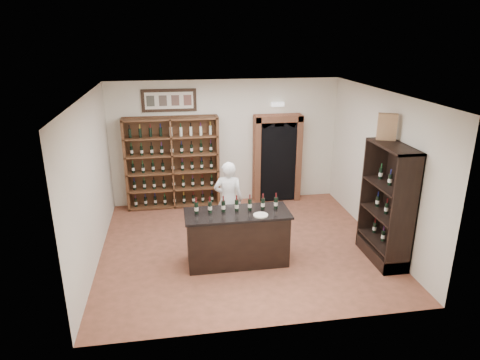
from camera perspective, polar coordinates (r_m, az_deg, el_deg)
name	(u,v)px	position (r m, az deg, el deg)	size (l,w,h in m)	color
floor	(243,246)	(8.63, 0.35, -8.76)	(5.50, 5.50, 0.00)	#95503B
ceiling	(243,94)	(7.69, 0.40, 11.38)	(5.50, 5.50, 0.00)	white
wall_back	(226,142)	(10.41, -1.93, 5.04)	(5.50, 0.04, 3.00)	beige
wall_left	(91,183)	(8.07, -19.26, -0.32)	(0.04, 5.00, 3.00)	beige
wall_right	(380,168)	(8.90, 18.13, 1.59)	(0.04, 5.00, 3.00)	beige
wine_shelf	(172,163)	(10.28, -8.99, 2.31)	(2.20, 0.38, 2.20)	brown
framed_picture	(169,100)	(10.09, -9.44, 10.43)	(1.25, 0.04, 0.52)	black
arched_doorway	(277,156)	(10.57, 4.96, 3.17)	(1.17, 0.35, 2.17)	black
emergency_light	(278,104)	(10.38, 5.04, 10.01)	(0.30, 0.10, 0.10)	white
tasting_counter	(237,238)	(7.85, -0.36, -7.72)	(1.88, 0.78, 1.00)	black
counter_bottle_0	(196,208)	(7.58, -5.84, -3.72)	(0.07, 0.07, 0.30)	black
counter_bottle_1	(210,207)	(7.60, -4.03, -3.61)	(0.07, 0.07, 0.30)	black
counter_bottle_2	(223,206)	(7.62, -2.23, -3.51)	(0.07, 0.07, 0.30)	black
counter_bottle_3	(237,205)	(7.65, -0.45, -3.40)	(0.07, 0.07, 0.30)	black
counter_bottle_4	(250,205)	(7.69, 1.32, -3.29)	(0.07, 0.07, 0.30)	black
counter_bottle_5	(263,204)	(7.73, 3.07, -3.17)	(0.07, 0.07, 0.30)	black
counter_bottle_6	(276,203)	(7.79, 4.80, -3.06)	(0.07, 0.07, 0.30)	black
side_cabinet	(387,222)	(8.31, 18.97, -5.27)	(0.48, 1.20, 2.20)	black
shopkeeper	(228,200)	(8.70, -1.55, -2.65)	(0.59, 0.39, 1.62)	white
plate	(261,215)	(7.50, 2.77, -4.70)	(0.26, 0.26, 0.02)	beige
wine_crate	(387,127)	(8.13, 19.01, 6.73)	(0.34, 0.14, 0.47)	#A78458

